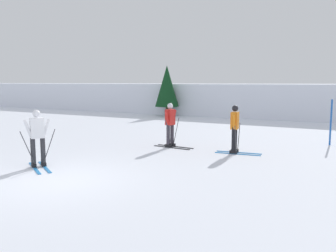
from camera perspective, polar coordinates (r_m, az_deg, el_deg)
ground_plane at (r=9.59m, az=-17.75°, el=-8.45°), size 120.00×120.00×0.00m
far_snow_ridge at (r=29.15m, az=15.08°, el=4.25°), size 80.00×9.35×2.36m
skier_white at (r=11.11m, az=-20.33°, el=-1.61°), size 1.55×1.16×1.71m
skier_red at (r=13.65m, az=0.39°, el=0.38°), size 1.62×1.00×1.71m
skier_orange at (r=12.66m, az=10.75°, el=-0.27°), size 1.63×1.00×1.71m
trail_marker_pole at (r=15.49m, az=24.81°, el=0.53°), size 0.07×0.07×1.84m
conifer_far_left at (r=26.17m, az=-0.17°, el=6.47°), size 1.76×1.76×3.74m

